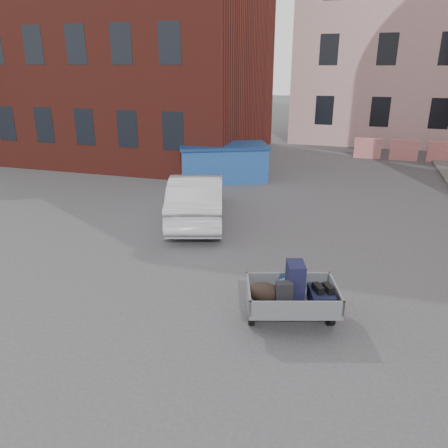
% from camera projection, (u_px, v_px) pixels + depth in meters
% --- Properties ---
extents(ground, '(120.00, 120.00, 0.00)m').
position_uv_depth(ground, '(245.00, 289.00, 9.26)').
color(ground, '#38383A').
rests_on(ground, ground).
extents(building_brick, '(12.00, 10.00, 14.00)m').
position_uv_depth(building_brick, '(133.00, 8.00, 20.97)').
color(building_brick, '#591E16').
rests_on(building_brick, ground).
extents(building_pink, '(16.00, 8.00, 14.00)m').
position_uv_depth(building_pink, '(444.00, 17.00, 24.94)').
color(building_pink, '#CB9E9C').
rests_on(building_pink, ground).
extents(far_building, '(6.00, 6.00, 8.00)m').
position_uv_depth(far_building, '(63.00, 70.00, 33.10)').
color(far_building, maroon).
rests_on(far_building, ground).
extents(barriers, '(4.70, 0.18, 1.00)m').
position_uv_depth(barriers, '(404.00, 150.00, 21.40)').
color(barriers, red).
rests_on(barriers, ground).
extents(trailer, '(1.85, 1.97, 1.20)m').
position_uv_depth(trailer, '(291.00, 295.00, 7.80)').
color(trailer, black).
rests_on(trailer, ground).
extents(dumpster, '(3.92, 3.06, 1.46)m').
position_uv_depth(dumpster, '(223.00, 162.00, 17.64)').
color(dumpster, '#2250A2').
rests_on(dumpster, ground).
extents(silver_car, '(2.76, 4.63, 1.44)m').
position_uv_depth(silver_car, '(197.00, 198.00, 13.05)').
color(silver_car, '#AEB0B6').
rests_on(silver_car, ground).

